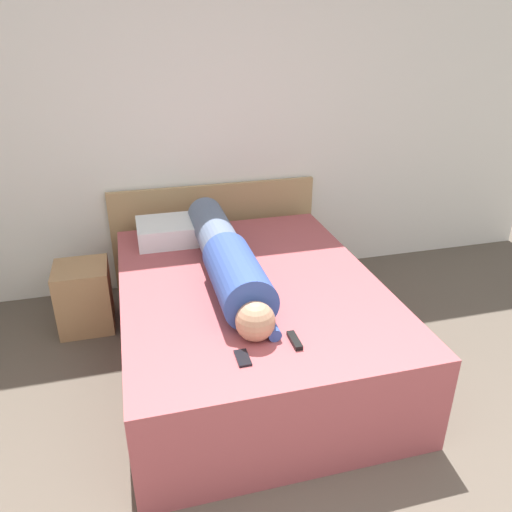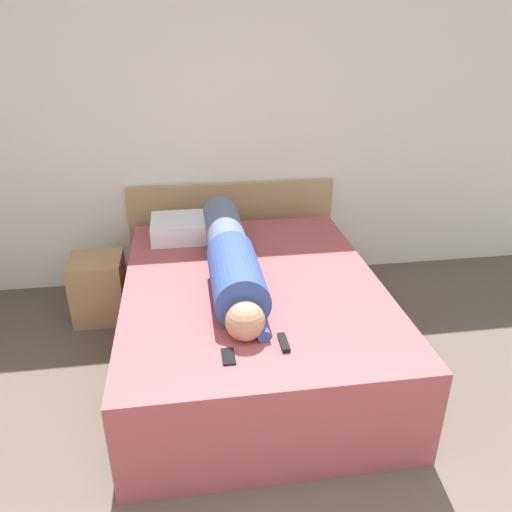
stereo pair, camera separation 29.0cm
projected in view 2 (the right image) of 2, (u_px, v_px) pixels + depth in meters
wall_back at (249, 128)px, 4.00m from camera, size 5.89×0.06×2.60m
bed at (252, 321)px, 3.28m from camera, size 1.60×2.10×0.59m
headboard at (233, 232)px, 4.29m from camera, size 1.72×0.04×0.86m
nightstand at (99, 288)px, 3.78m from camera, size 0.38×0.39×0.49m
person_lying at (231, 257)px, 3.15m from camera, size 0.30×1.64×0.30m
pillow_near_headboard at (185, 228)px, 3.76m from camera, size 0.50×0.39×0.15m
tv_remote at (284, 343)px, 2.53m from camera, size 0.04×0.15×0.02m
cell_phone at (228, 356)px, 2.44m from camera, size 0.06×0.13×0.01m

